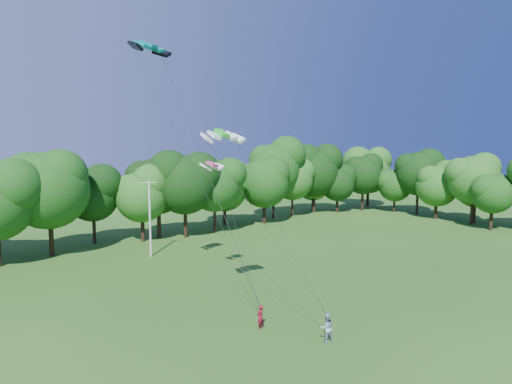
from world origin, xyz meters
TOP-DOWN VIEW (x-y plane):
  - ground at (0.00, 0.00)m, footprint 160.00×160.00m
  - utility_pole at (-4.24, 27.52)m, footprint 1.58×0.63m
  - kite_flyer_left at (-5.77, 6.44)m, footprint 0.64×0.49m
  - kite_flyer_right at (-3.73, 2.60)m, footprint 1.07×0.96m
  - kite_teal at (-9.01, 15.42)m, footprint 3.34×2.27m
  - kite_green at (-6.65, 9.46)m, footprint 2.91×1.46m
  - kite_pink at (-3.91, 15.27)m, footprint 2.19×1.37m
  - tree_back_center at (0.39, 35.64)m, footprint 8.10×8.10m
  - tree_back_east at (32.95, 39.40)m, footprint 7.24×7.24m
  - tree_flank_east at (44.72, 15.35)m, footprint 6.55×6.55m

SIDE VIEW (x-z plane):
  - ground at x=0.00m, z-range 0.00..0.00m
  - kite_flyer_left at x=-5.77m, z-range 0.00..1.57m
  - kite_flyer_right at x=-3.73m, z-range 0.00..1.79m
  - utility_pole at x=-4.24m, z-range 0.11..8.37m
  - tree_flank_east at x=44.72m, z-range 1.18..10.71m
  - tree_back_east at x=32.95m, z-range 1.31..11.85m
  - tree_back_center at x=0.39m, z-range 1.47..13.25m
  - kite_pink at x=-3.91m, z-range 10.15..10.60m
  - kite_green at x=-6.65m, z-range 12.34..12.95m
  - kite_teal at x=-9.01m, z-range 18.81..19.49m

